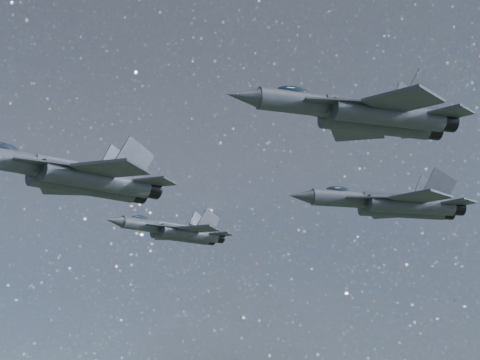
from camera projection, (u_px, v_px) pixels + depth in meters
name	position (u px, v px, depth m)	size (l,w,h in m)	color
jet_lead	(73.00, 175.00, 65.39)	(20.19, 13.85, 5.07)	#32363F
jet_left	(176.00, 231.00, 89.25)	(15.46, 10.64, 3.88)	#32363F
jet_right	(364.00, 114.00, 55.24)	(17.38, 12.06, 4.37)	#32363F
jet_slot	(393.00, 204.00, 83.08)	(19.70, 13.45, 4.95)	#32363F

